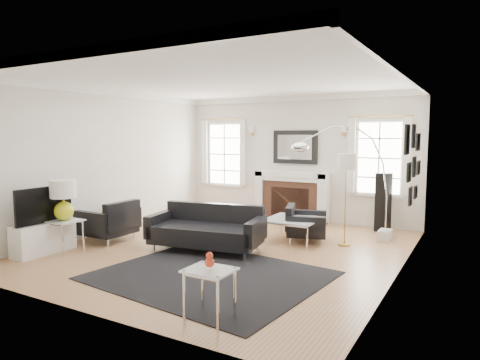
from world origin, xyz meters
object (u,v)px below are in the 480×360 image
Objects in this scene: armchair_left at (111,222)px; gourd_lamp at (63,197)px; armchair_right at (304,225)px; arc_floor_lamp at (344,177)px; fireplace at (292,197)px; coffee_table at (293,220)px; sofa at (208,230)px.

armchair_left is 1.37× the size of gourd_lamp.
armchair_left reaches higher than armchair_right.
arc_floor_lamp is at bearing 28.32° from armchair_left.
fireplace reaches higher than armchair_left.
coffee_table is 1.40× the size of gourd_lamp.
gourd_lamp is at bearing -139.30° from coffee_table.
arc_floor_lamp reaches higher than sofa.
fireplace is 0.85× the size of sofa.
arc_floor_lamp is (3.77, 2.93, 0.26)m from gourd_lamp.
armchair_left is (-1.88, -0.35, 0.01)m from sofa.
coffee_table is 0.43× the size of arc_floor_lamp.
gourd_lamp is 0.31× the size of arc_floor_lamp.
arc_floor_lamp is at bearing 37.88° from gourd_lamp.
fireplace is 4.82m from gourd_lamp.
fireplace is 2.56× the size of gourd_lamp.
coffee_table is at bearing -154.60° from arc_floor_lamp.
fireplace is 1.78× the size of armchair_right.
arc_floor_lamp is (0.80, 0.38, 0.79)m from coffee_table.
fireplace reaches higher than armchair_right.
gourd_lamp is 4.78m from arc_floor_lamp.
fireplace is 0.79× the size of arc_floor_lamp.
fireplace is 1.83× the size of coffee_table.
coffee_table is (2.90, 1.62, 0.04)m from armchair_left.
gourd_lamp is at bearing -93.79° from armchair_left.
armchair_left is (-2.14, -3.34, -0.20)m from fireplace.
armchair_right is at bearing 49.99° from sofa.
sofa is at bearing 33.54° from gourd_lamp.
armchair_right is at bearing 29.82° from armchair_left.
armchair_right is 1.12m from arc_floor_lamp.
armchair_left is 1.10m from gourd_lamp.
coffee_table is 1.19m from arc_floor_lamp.
gourd_lamp reaches higher than armchair_left.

